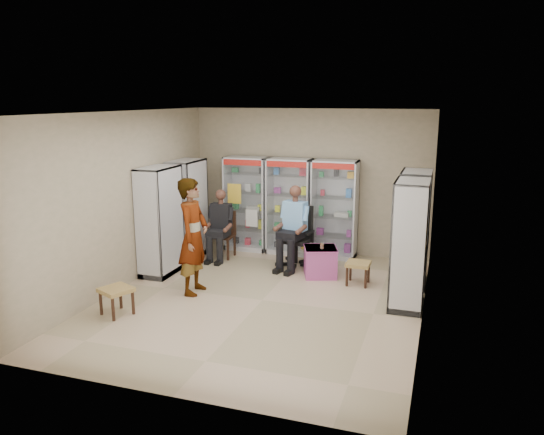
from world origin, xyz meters
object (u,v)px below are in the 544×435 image
(wooden_chair, at_px, (223,235))
(office_chair, at_px, (296,237))
(seated_shopkeeper, at_px, (296,229))
(cabinet_right_near, at_px, (409,245))
(cabinet_left_near, at_px, (160,221))
(cabinet_back_right, at_px, (334,209))
(pink_trunk, at_px, (320,262))
(woven_stool_b, at_px, (117,301))
(cabinet_right_far, at_px, (414,228))
(cabinet_back_left, at_px, (247,204))
(cabinet_left_far, at_px, (188,209))
(cabinet_back_mid, at_px, (289,206))
(standing_man, at_px, (193,236))
(woven_stool_a, at_px, (358,273))

(wooden_chair, xyz_separation_m, office_chair, (1.58, -0.11, 0.12))
(office_chair, xyz_separation_m, seated_shopkeeper, (0.00, -0.05, 0.16))
(cabinet_right_near, xyz_separation_m, cabinet_left_near, (-4.46, 0.20, 0.00))
(cabinet_back_right, height_order, pink_trunk, cabinet_back_right)
(wooden_chair, height_order, woven_stool_b, wooden_chair)
(cabinet_left_near, height_order, office_chair, cabinet_left_near)
(wooden_chair, xyz_separation_m, woven_stool_b, (-0.35, -3.23, -0.26))
(cabinet_back_right, xyz_separation_m, cabinet_left_near, (-2.83, -2.03, 0.00))
(seated_shopkeeper, height_order, pink_trunk, seated_shopkeeper)
(cabinet_right_far, height_order, seated_shopkeeper, cabinet_right_far)
(cabinet_back_left, distance_m, cabinet_right_far, 3.71)
(cabinet_left_far, xyz_separation_m, office_chair, (2.26, 0.09, -0.41))
(cabinet_back_right, relative_size, pink_trunk, 3.55)
(cabinet_back_right, height_order, cabinet_left_near, same)
(cabinet_back_mid, xyz_separation_m, seated_shopkeeper, (0.38, -0.89, -0.25))
(cabinet_back_right, xyz_separation_m, standing_man, (-1.80, -2.74, -0.03))
(cabinet_back_left, relative_size, woven_stool_b, 4.71)
(cabinet_left_far, xyz_separation_m, standing_man, (1.03, -1.81, -0.03))
(cabinet_back_right, bearing_deg, woven_stool_a, -63.34)
(cabinet_left_far, xyz_separation_m, seated_shopkeeper, (2.26, 0.04, -0.25))
(seated_shopkeeper, distance_m, woven_stool_a, 1.55)
(cabinet_back_mid, xyz_separation_m, cabinet_right_far, (2.58, -1.13, 0.00))
(woven_stool_a, bearing_deg, cabinet_back_right, 116.66)
(cabinet_right_far, distance_m, cabinet_left_near, 4.55)
(wooden_chair, distance_m, woven_stool_a, 3.01)
(wooden_chair, bearing_deg, cabinet_left_near, -117.61)
(cabinet_back_left, relative_size, wooden_chair, 2.13)
(office_chair, height_order, standing_man, standing_man)
(cabinet_left_far, bearing_deg, cabinet_back_mid, 116.32)
(cabinet_back_mid, relative_size, standing_man, 1.03)
(cabinet_left_near, xyz_separation_m, seated_shopkeeper, (2.26, 1.14, -0.25))
(cabinet_left_far, relative_size, standing_man, 1.03)
(seated_shopkeeper, relative_size, pink_trunk, 2.67)
(cabinet_right_near, height_order, wooden_chair, cabinet_right_near)
(cabinet_back_mid, xyz_separation_m, standing_man, (-0.85, -2.74, -0.03))
(wooden_chair, distance_m, office_chair, 1.59)
(cabinet_back_right, relative_size, office_chair, 1.69)
(cabinet_right_far, relative_size, cabinet_left_far, 1.00)
(cabinet_left_near, distance_m, office_chair, 2.59)
(cabinet_right_far, height_order, cabinet_left_far, same)
(cabinet_back_mid, xyz_separation_m, cabinet_left_far, (-1.88, -0.93, 0.00))
(cabinet_left_far, distance_m, woven_stool_b, 3.15)
(cabinet_back_right, bearing_deg, cabinet_back_left, 180.00)
(office_chair, relative_size, woven_stool_a, 2.91)
(pink_trunk, relative_size, standing_man, 0.29)
(cabinet_back_mid, bearing_deg, cabinet_right_far, -23.65)
(cabinet_left_near, bearing_deg, pink_trunk, 105.06)
(cabinet_right_far, height_order, standing_man, cabinet_right_far)
(office_chair, relative_size, standing_man, 0.61)
(cabinet_right_near, height_order, cabinet_left_near, same)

